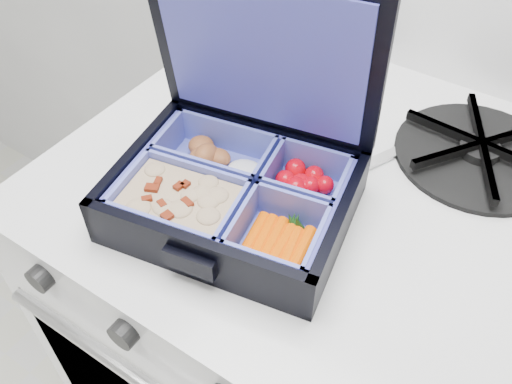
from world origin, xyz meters
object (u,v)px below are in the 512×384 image
Objects in this scene: bento_box at (234,195)px; burner_grate at (480,148)px; fork at (355,170)px; stove at (305,342)px.

bento_box is 1.22× the size of burner_grate.
bento_box is at bearing -96.33° from fork.
stove is 0.45m from fork.
bento_box is 0.16m from fork.
stove is at bearing 62.04° from bento_box.
burner_grate is at bearing 68.78° from fork.
bento_box is at bearing -128.99° from burner_grate.
stove is 4.44× the size of fork.
stove is at bearing -163.11° from fork.
fork is at bearing 48.20° from bento_box.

